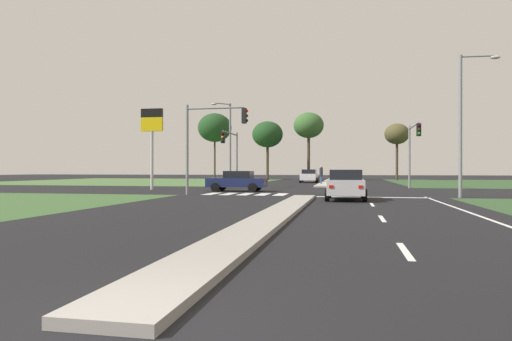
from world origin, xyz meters
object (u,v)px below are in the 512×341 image
traffic_signal_far_left (231,148)px  street_lamp_second (464,117)px  traffic_signal_far_right (413,143)px  car_white_fourth (309,176)px  treeline_near (215,128)px  car_navy_second (237,181)px  traffic_signal_near_left (209,133)px  street_lamp_third (228,139)px  pedestrian_at_median (321,173)px  treeline_third (309,126)px  car_silver_third (346,184)px  fuel_price_totem (152,130)px  treeline_fourth (397,134)px  treeline_second (268,135)px

traffic_signal_far_left → street_lamp_second: bearing=-33.6°
traffic_signal_far_right → street_lamp_second: (1.32, -10.85, 0.85)m
traffic_signal_far_right → street_lamp_second: street_lamp_second is taller
car_white_fourth → treeline_near: bearing=-39.9°
car_navy_second → traffic_signal_near_left: (-0.57, -5.23, 3.12)m
street_lamp_third → treeline_near: 28.79m
treeline_near → pedestrian_at_median: bearing=-51.0°
traffic_signal_far_left → treeline_third: (4.32, 29.33, 4.64)m
traffic_signal_far_right → street_lamp_third: (-16.46, 3.81, 0.77)m
car_white_fourth → street_lamp_second: size_ratio=0.56×
car_silver_third → treeline_third: treeline_third is taller
car_silver_third → fuel_price_totem: fuel_price_totem is taller
street_lamp_second → treeline_near: bearing=123.1°
car_white_fourth → pedestrian_at_median: pedestrian_at_median is taller
car_white_fourth → treeline_fourth: bearing=-128.6°
street_lamp_second → treeline_near: 49.84m
street_lamp_second → treeline_third: 42.24m
car_silver_third → treeline_second: size_ratio=0.48×
street_lamp_second → treeline_second: size_ratio=0.92×
pedestrian_at_median → car_white_fourth: bearing=79.5°
car_silver_third → car_white_fourth: car_white_fourth is taller
pedestrian_at_median → treeline_fourth: 26.31m
traffic_signal_far_left → treeline_near: size_ratio=0.48×
traffic_signal_far_right → street_lamp_second: size_ratio=0.68×
traffic_signal_far_right → pedestrian_at_median: bearing=132.6°
street_lamp_third → traffic_signal_far_right: bearing=-13.0°
car_navy_second → treeline_fourth: treeline_fourth is taller
fuel_price_totem → treeline_near: treeline_near is taller
car_navy_second → pedestrian_at_median: bearing=-20.4°
car_silver_third → car_navy_second: bearing=134.1°
car_white_fourth → fuel_price_totem: (-10.69, -22.05, 3.91)m
traffic_signal_near_left → street_lamp_third: street_lamp_third is taller
street_lamp_second → treeline_near: size_ratio=0.77×
fuel_price_totem → treeline_second: size_ratio=0.73×
street_lamp_second → treeline_fourth: treeline_fourth is taller
treeline_third → car_navy_second: bearing=-93.8°
car_navy_second → car_silver_third: size_ratio=1.02×
traffic_signal_far_right → car_white_fourth: bearing=119.5°
treeline_near → treeline_fourth: bearing=3.1°
traffic_signal_near_left → treeline_third: size_ratio=0.56×
treeline_near → street_lamp_third: bearing=-70.8°
traffic_signal_far_right → traffic_signal_near_left: bearing=-141.1°
car_white_fourth → treeline_second: treeline_second is taller
street_lamp_third → treeline_fourth: treeline_fourth is taller
street_lamp_second → traffic_signal_far_right: bearing=96.9°
car_navy_second → street_lamp_third: 10.90m
car_silver_third → traffic_signal_far_left: size_ratio=0.83×
traffic_signal_near_left → traffic_signal_far_right: (13.78, 11.13, -0.15)m
traffic_signal_far_right → car_silver_third: bearing=-110.6°
pedestrian_at_median → treeline_second: treeline_second is taller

